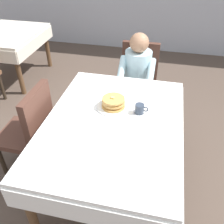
{
  "coord_description": "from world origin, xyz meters",
  "views": [
    {
      "loc": [
        0.34,
        -1.53,
        2.01
      ],
      "look_at": [
        -0.02,
        0.06,
        0.79
      ],
      "focal_mm": 39.82,
      "sensor_mm": 36.0,
      "label": 1
    }
  ],
  "objects_px": {
    "dining_table_main": "(113,130)",
    "chair_diner": "(138,77)",
    "spoon_near_edge": "(104,131)",
    "fork_left_of_plate": "(91,106)",
    "knife_right_of_plate": "(134,111)",
    "breakfast_stack": "(113,102)",
    "diner_person": "(137,73)",
    "cup_coffee": "(140,109)",
    "background_table_far": "(9,40)",
    "plate_breakfast": "(113,107)",
    "chair_left_side": "(31,128)"
  },
  "relations": [
    {
      "from": "diner_person",
      "to": "cup_coffee",
      "type": "bearing_deg",
      "value": 99.14
    },
    {
      "from": "fork_left_of_plate",
      "to": "spoon_near_edge",
      "type": "relative_size",
      "value": 1.2
    },
    {
      "from": "chair_left_side",
      "to": "dining_table_main",
      "type": "bearing_deg",
      "value": -90.0
    },
    {
      "from": "dining_table_main",
      "to": "spoon_near_edge",
      "type": "bearing_deg",
      "value": -107.33
    },
    {
      "from": "dining_table_main",
      "to": "knife_right_of_plate",
      "type": "height_order",
      "value": "knife_right_of_plate"
    },
    {
      "from": "plate_breakfast",
      "to": "knife_right_of_plate",
      "type": "height_order",
      "value": "plate_breakfast"
    },
    {
      "from": "fork_left_of_plate",
      "to": "knife_right_of_plate",
      "type": "xyz_separation_m",
      "value": [
        0.38,
        0.0,
        0.0
      ]
    },
    {
      "from": "chair_diner",
      "to": "spoon_near_edge",
      "type": "height_order",
      "value": "chair_diner"
    },
    {
      "from": "dining_table_main",
      "to": "fork_left_of_plate",
      "type": "xyz_separation_m",
      "value": [
        -0.24,
        0.17,
        0.09
      ]
    },
    {
      "from": "dining_table_main",
      "to": "fork_left_of_plate",
      "type": "distance_m",
      "value": 0.3
    },
    {
      "from": "dining_table_main",
      "to": "background_table_far",
      "type": "bearing_deg",
      "value": 139.43
    },
    {
      "from": "chair_diner",
      "to": "diner_person",
      "type": "distance_m",
      "value": 0.21
    },
    {
      "from": "dining_table_main",
      "to": "breakfast_stack",
      "type": "height_order",
      "value": "breakfast_stack"
    },
    {
      "from": "diner_person",
      "to": "fork_left_of_plate",
      "type": "height_order",
      "value": "diner_person"
    },
    {
      "from": "dining_table_main",
      "to": "chair_diner",
      "type": "height_order",
      "value": "chair_diner"
    },
    {
      "from": "diner_person",
      "to": "chair_left_side",
      "type": "height_order",
      "value": "diner_person"
    },
    {
      "from": "diner_person",
      "to": "plate_breakfast",
      "type": "distance_m",
      "value": 0.83
    },
    {
      "from": "cup_coffee",
      "to": "knife_right_of_plate",
      "type": "distance_m",
      "value": 0.06
    },
    {
      "from": "fork_left_of_plate",
      "to": "spoon_near_edge",
      "type": "distance_m",
      "value": 0.36
    },
    {
      "from": "dining_table_main",
      "to": "knife_right_of_plate",
      "type": "bearing_deg",
      "value": 49.47
    },
    {
      "from": "chair_diner",
      "to": "background_table_far",
      "type": "distance_m",
      "value": 2.15
    },
    {
      "from": "spoon_near_edge",
      "to": "cup_coffee",
      "type": "bearing_deg",
      "value": 47.95
    },
    {
      "from": "diner_person",
      "to": "plate_breakfast",
      "type": "height_order",
      "value": "diner_person"
    },
    {
      "from": "breakfast_stack",
      "to": "knife_right_of_plate",
      "type": "bearing_deg",
      "value": -5.76
    },
    {
      "from": "plate_breakfast",
      "to": "fork_left_of_plate",
      "type": "bearing_deg",
      "value": -173.99
    },
    {
      "from": "fork_left_of_plate",
      "to": "knife_right_of_plate",
      "type": "relative_size",
      "value": 0.9
    },
    {
      "from": "cup_coffee",
      "to": "knife_right_of_plate",
      "type": "relative_size",
      "value": 0.57
    },
    {
      "from": "dining_table_main",
      "to": "chair_left_side",
      "type": "xyz_separation_m",
      "value": [
        -0.77,
        0.0,
        -0.12
      ]
    },
    {
      "from": "plate_breakfast",
      "to": "breakfast_stack",
      "type": "relative_size",
      "value": 1.36
    },
    {
      "from": "chair_diner",
      "to": "background_table_far",
      "type": "xyz_separation_m",
      "value": [
        -2.07,
        0.56,
        0.09
      ]
    },
    {
      "from": "breakfast_stack",
      "to": "knife_right_of_plate",
      "type": "xyz_separation_m",
      "value": [
        0.19,
        -0.02,
        -0.05
      ]
    },
    {
      "from": "knife_right_of_plate",
      "to": "diner_person",
      "type": "bearing_deg",
      "value": 7.96
    },
    {
      "from": "dining_table_main",
      "to": "chair_diner",
      "type": "xyz_separation_m",
      "value": [
        0.06,
        1.17,
        -0.12
      ]
    },
    {
      "from": "chair_diner",
      "to": "breakfast_stack",
      "type": "distance_m",
      "value": 1.02
    },
    {
      "from": "chair_diner",
      "to": "fork_left_of_plate",
      "type": "relative_size",
      "value": 5.17
    },
    {
      "from": "plate_breakfast",
      "to": "fork_left_of_plate",
      "type": "relative_size",
      "value": 1.56
    },
    {
      "from": "cup_coffee",
      "to": "chair_left_side",
      "type": "bearing_deg",
      "value": -170.52
    },
    {
      "from": "breakfast_stack",
      "to": "cup_coffee",
      "type": "xyz_separation_m",
      "value": [
        0.23,
        -0.03,
        -0.01
      ]
    },
    {
      "from": "chair_diner",
      "to": "diner_person",
      "type": "relative_size",
      "value": 0.83
    },
    {
      "from": "background_table_far",
      "to": "chair_diner",
      "type": "bearing_deg",
      "value": -15.03
    },
    {
      "from": "dining_table_main",
      "to": "chair_diner",
      "type": "relative_size",
      "value": 1.64
    },
    {
      "from": "cup_coffee",
      "to": "breakfast_stack",
      "type": "bearing_deg",
      "value": 173.49
    },
    {
      "from": "spoon_near_edge",
      "to": "breakfast_stack",
      "type": "bearing_deg",
      "value": 86.92
    },
    {
      "from": "spoon_near_edge",
      "to": "background_table_far",
      "type": "relative_size",
      "value": 0.13
    },
    {
      "from": "chair_diner",
      "to": "spoon_near_edge",
      "type": "relative_size",
      "value": 6.2
    },
    {
      "from": "chair_diner",
      "to": "fork_left_of_plate",
      "type": "xyz_separation_m",
      "value": [
        -0.29,
        -1.0,
        0.21
      ]
    },
    {
      "from": "breakfast_stack",
      "to": "background_table_far",
      "type": "bearing_deg",
      "value": 142.06
    },
    {
      "from": "diner_person",
      "to": "dining_table_main",
      "type": "bearing_deg",
      "value": 86.89
    },
    {
      "from": "diner_person",
      "to": "background_table_far",
      "type": "height_order",
      "value": "diner_person"
    },
    {
      "from": "dining_table_main",
      "to": "diner_person",
      "type": "height_order",
      "value": "diner_person"
    }
  ]
}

